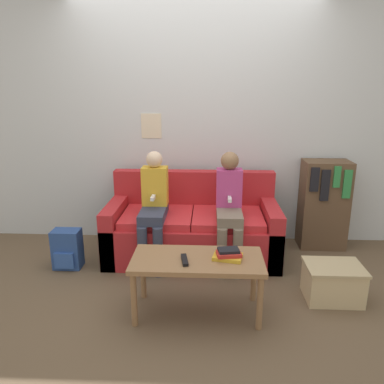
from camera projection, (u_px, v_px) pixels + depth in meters
ground_plane at (190, 279)px, 3.33m from camera, size 10.00×10.00×0.00m
wall_back at (195, 121)px, 3.93m from camera, size 8.00×0.06×2.60m
couch at (193, 229)px, 3.75m from camera, size 1.67×0.79×0.81m
coffee_table at (197, 265)px, 2.74m from camera, size 0.96×0.45×0.45m
person_left at (154, 204)px, 3.50m from camera, size 0.24×0.55×1.07m
person_right at (229, 205)px, 3.46m from camera, size 0.24×0.55×1.07m
tv_remote at (185, 260)px, 2.68m from camera, size 0.07×0.17×0.02m
book_stack at (228, 255)px, 2.72m from camera, size 0.23×0.19×0.07m
bookshelf at (324, 204)px, 3.91m from camera, size 0.47×0.32×0.93m
storage_box at (333, 282)px, 2.99m from camera, size 0.45×0.34×0.29m
backpack at (67, 249)px, 3.50m from camera, size 0.26×0.20×0.37m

